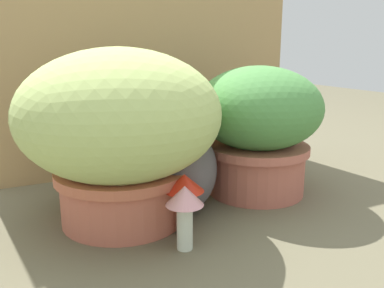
% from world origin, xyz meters
% --- Properties ---
extents(ground_plane, '(6.00, 6.00, 0.00)m').
position_xyz_m(ground_plane, '(0.00, 0.00, 0.00)').
color(ground_plane, '#645D46').
extents(cardboard_backdrop, '(1.11, 0.03, 0.85)m').
position_xyz_m(cardboard_backdrop, '(0.11, 0.47, 0.42)').
color(cardboard_backdrop, tan).
rests_on(cardboard_backdrop, ground).
extents(grass_planter, '(0.50, 0.50, 0.44)m').
position_xyz_m(grass_planter, '(-0.12, 0.06, 0.24)').
color(grass_planter, '#C3674F').
rests_on(grass_planter, ground).
extents(leafy_planter, '(0.38, 0.38, 0.39)m').
position_xyz_m(leafy_planter, '(0.30, 0.08, 0.21)').
color(leafy_planter, '#BA6451').
rests_on(leafy_planter, ground).
extents(cat, '(0.33, 0.32, 0.32)m').
position_xyz_m(cat, '(0.06, 0.06, 0.12)').
color(cat, '#565052').
rests_on(cat, ground).
extents(mushroom_ornament_pink, '(0.08, 0.08, 0.15)m').
position_xyz_m(mushroom_ornament_pink, '(-0.05, -0.16, 0.10)').
color(mushroom_ornament_pink, silver).
rests_on(mushroom_ornament_pink, ground).
extents(mushroom_ornament_red, '(0.09, 0.09, 0.15)m').
position_xyz_m(mushroom_ornament_red, '(-0.02, -0.09, 0.11)').
color(mushroom_ornament_red, silver).
rests_on(mushroom_ornament_red, ground).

